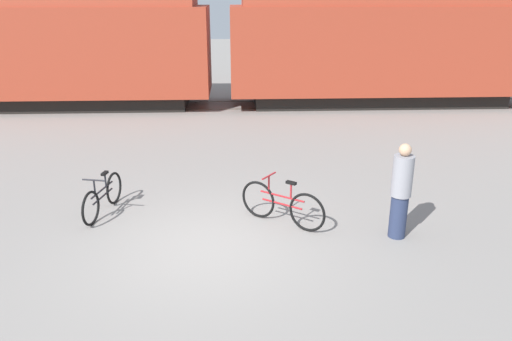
{
  "coord_description": "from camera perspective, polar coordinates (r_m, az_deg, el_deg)",
  "views": [
    {
      "loc": [
        0.48,
        -7.85,
        4.25
      ],
      "look_at": [
        0.88,
        0.86,
        1.1
      ],
      "focal_mm": 35.0,
      "sensor_mm": 36.0,
      "label": 1
    }
  ],
  "objects": [
    {
      "name": "bicycle_maroon",
      "position": [
        9.55,
        2.97,
        -3.93
      ],
      "size": [
        1.51,
        1.15,
        0.94
      ],
      "color": "black",
      "rests_on": "ground_plane"
    },
    {
      "name": "bicycle_black",
      "position": [
        10.46,
        -17.1,
        -2.88
      ],
      "size": [
        0.49,
        1.7,
        0.84
      ],
      "color": "black",
      "rests_on": "ground_plane"
    },
    {
      "name": "freight_train",
      "position": [
        19.41,
        -4.19,
        15.24
      ],
      "size": [
        23.73,
        3.07,
        5.18
      ],
      "color": "black",
      "rests_on": "ground_plane"
    },
    {
      "name": "person_in_grey",
      "position": [
        9.23,
        16.22,
        -2.32
      ],
      "size": [
        0.36,
        0.36,
        1.78
      ],
      "rotation": [
        0.0,
        0.0,
        1.94
      ],
      "color": "#283351",
      "rests_on": "ground_plane"
    },
    {
      "name": "rail_near",
      "position": [
        19.11,
        -4.04,
        7.0
      ],
      "size": [
        35.73,
        0.07,
        0.01
      ],
      "primitive_type": "cube",
      "color": "#4C4238",
      "rests_on": "ground_plane"
    },
    {
      "name": "rail_far",
      "position": [
        20.51,
        -3.96,
        7.9
      ],
      "size": [
        35.73,
        0.07,
        0.01
      ],
      "primitive_type": "cube",
      "color": "#4C4238",
      "rests_on": "ground_plane"
    },
    {
      "name": "ground_plane",
      "position": [
        8.94,
        -5.47,
        -8.61
      ],
      "size": [
        80.0,
        80.0,
        0.0
      ],
      "primitive_type": "plane",
      "color": "gray"
    }
  ]
}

